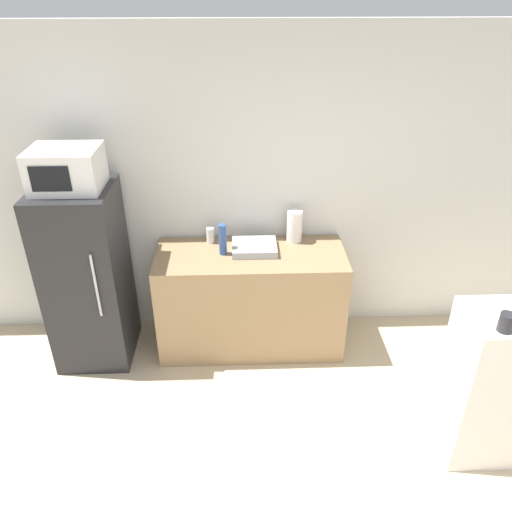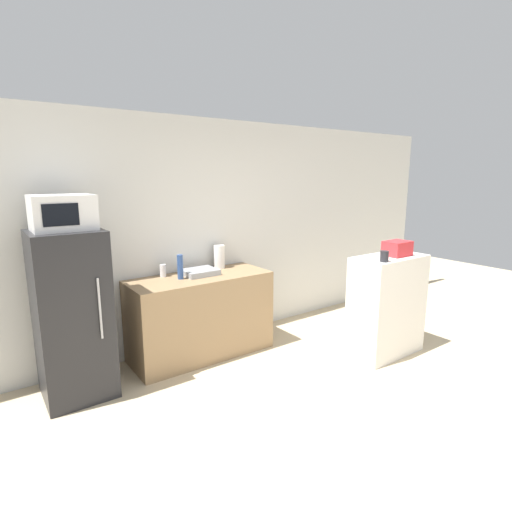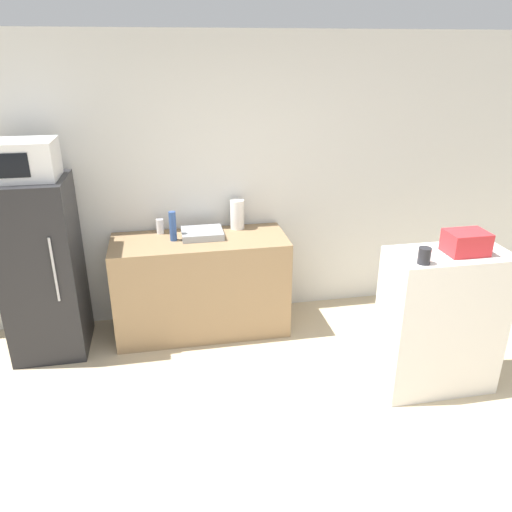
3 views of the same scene
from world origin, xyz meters
TOP-DOWN VIEW (x-y plane):
  - wall_back at (0.00, 2.74)m, footprint 8.00×0.06m
  - refrigerator at (-1.48, 2.32)m, footprint 0.59×0.63m
  - microwave at (-1.48, 2.32)m, footprint 0.49×0.40m
  - counter at (-0.17, 2.39)m, footprint 1.54×0.62m
  - sink_basin at (-0.14, 2.44)m, footprint 0.36×0.30m
  - bottle_tall at (-0.39, 2.40)m, footprint 0.06×0.06m
  - bottle_short at (-0.50, 2.60)m, footprint 0.07×0.07m
  - shelf_cabinet at (1.52, 1.22)m, footprint 0.86×0.44m
  - basket at (1.60, 1.19)m, footprint 0.28×0.21m
  - jar at (1.23, 1.08)m, footprint 0.09×0.09m
  - paper_towel_roll at (0.20, 2.60)m, footprint 0.13×0.13m

SIDE VIEW (x-z plane):
  - counter at x=-0.17m, z-range 0.00..0.90m
  - shelf_cabinet at x=1.52m, z-range 0.00..1.11m
  - refrigerator at x=-1.48m, z-range 0.00..1.51m
  - sink_basin at x=-0.14m, z-range 0.90..0.96m
  - bottle_short at x=-0.50m, z-range 0.90..1.03m
  - bottle_tall at x=-0.39m, z-range 0.90..1.16m
  - paper_towel_roll at x=0.20m, z-range 0.90..1.17m
  - jar at x=1.23m, z-range 1.11..1.23m
  - basket at x=1.60m, z-range 1.11..1.27m
  - wall_back at x=0.00m, z-range 0.00..2.60m
  - microwave at x=-1.48m, z-range 1.51..1.81m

